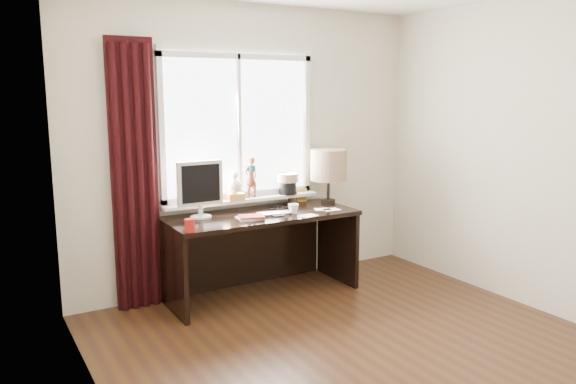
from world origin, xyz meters
TOP-DOWN VIEW (x-y plane):
  - floor at (0.00, 0.00)m, footprint 3.50×4.00m
  - wall_back at (0.00, 2.00)m, footprint 3.50×0.00m
  - wall_left at (-1.75, 0.00)m, footprint 0.00×4.00m
  - wall_right at (1.75, 0.00)m, footprint 0.00×4.00m
  - laptop at (-0.02, 1.53)m, footprint 0.32×0.23m
  - mug at (0.14, 1.49)m, footprint 0.13×0.13m
  - red_cup at (-0.88, 1.33)m, footprint 0.08×0.08m
  - window at (-0.15, 1.95)m, footprint 1.52×0.23m
  - curtain at (-1.13, 1.91)m, footprint 0.38×0.09m
  - desk at (-0.10, 1.73)m, footprint 1.70×0.70m
  - monitor at (-0.62, 1.75)m, footprint 0.40×0.18m
  - notebook_stack at (-0.28, 1.48)m, footprint 0.25×0.20m
  - brush_holder at (0.37, 1.87)m, footprint 0.09×0.09m
  - icon_frame at (0.51, 1.93)m, footprint 0.10×0.03m
  - table_lamp at (0.70, 1.75)m, footprint 0.35×0.35m
  - loose_papers at (0.41, 1.44)m, footprint 0.48×0.31m
  - desk_cables at (0.08, 1.65)m, footprint 0.33×0.40m

SIDE VIEW (x-z plane):
  - floor at x=0.00m, z-range 0.00..0.00m
  - desk at x=-0.10m, z-range 0.13..0.88m
  - loose_papers at x=0.41m, z-range 0.75..0.75m
  - desk_cables at x=0.08m, z-range 0.75..0.76m
  - laptop at x=-0.02m, z-range 0.75..0.77m
  - notebook_stack at x=-0.28m, z-range 0.75..0.78m
  - mug at x=0.14m, z-range 0.75..0.85m
  - red_cup at x=-0.88m, z-range 0.75..0.85m
  - brush_holder at x=0.37m, z-range 0.69..0.94m
  - icon_frame at x=0.51m, z-range 0.75..0.88m
  - monitor at x=-0.62m, z-range 0.78..1.27m
  - table_lamp at x=0.70m, z-range 0.85..1.37m
  - curtain at x=-1.13m, z-range -0.01..2.24m
  - wall_back at x=0.00m, z-range 0.00..2.60m
  - wall_left at x=-1.75m, z-range 0.00..2.60m
  - wall_right at x=1.75m, z-range 0.00..2.60m
  - window at x=-0.15m, z-range 0.60..2.00m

